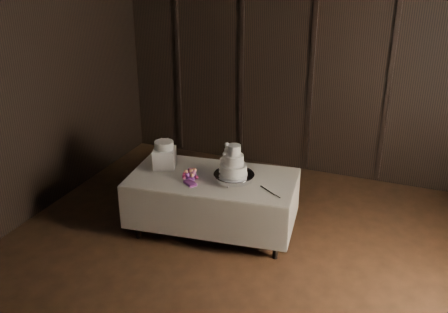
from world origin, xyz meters
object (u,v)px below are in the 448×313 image
display_table (213,202)px  wedding_cake (231,163)px  cake_stand (234,177)px  box_pedestal (165,158)px  bouquet (191,175)px  small_cake (164,145)px

display_table → wedding_cake: 0.63m
cake_stand → box_pedestal: (-0.94, 0.04, 0.08)m
bouquet → box_pedestal: box_pedestal is taller
cake_stand → bouquet: bearing=-162.5°
cake_stand → small_cake: bearing=177.4°
display_table → box_pedestal: box_pedestal is taller
cake_stand → small_cake: small_cake is taller
bouquet → small_cake: 0.54m
wedding_cake → display_table: bearing=169.4°
bouquet → small_cake: size_ratio=1.56×
cake_stand → display_table: bearing=178.4°
cake_stand → wedding_cake: 0.19m
display_table → wedding_cake: (0.25, -0.02, 0.58)m
cake_stand → small_cake: size_ratio=2.06×
cake_stand → wedding_cake: size_ratio=1.32×
cake_stand → wedding_cake: bearing=-150.3°
display_table → cake_stand: bearing=-8.8°
display_table → wedding_cake: wedding_cake is taller
wedding_cake → box_pedestal: bearing=171.1°
box_pedestal → small_cake: bearing=0.0°
wedding_cake → small_cake: bearing=171.1°
display_table → box_pedestal: 0.81m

